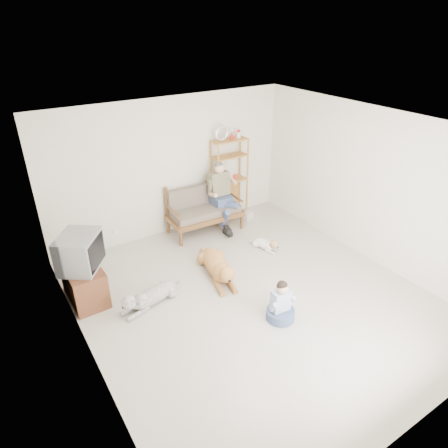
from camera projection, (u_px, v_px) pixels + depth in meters
floor at (253, 298)px, 6.35m from camera, size 5.50×5.50×0.00m
ceiling at (260, 130)px, 5.09m from camera, size 5.50×5.50×0.00m
wall_back at (171, 168)px, 7.76m from camera, size 5.00×0.00×5.00m
wall_front at (435, 340)px, 3.68m from camera, size 5.00×0.00×5.00m
wall_left at (80, 279)px, 4.52m from camera, size 0.00×5.50×5.50m
wall_right at (371, 187)px, 6.92m from camera, size 0.00×5.50×5.50m
loveseat at (203, 208)px, 8.14m from camera, size 1.53×0.77×0.95m
man at (224, 201)px, 8.08m from camera, size 0.53×0.76×1.23m
etagere at (229, 179)px, 8.41m from camera, size 0.78×0.34×2.07m
book_stack at (247, 215)px, 8.77m from camera, size 0.28×0.24×0.15m
tv_stand at (84, 283)px, 6.20m from camera, size 0.52×0.91×0.60m
crt_tv at (80, 252)px, 5.93m from camera, size 0.82×0.84×0.55m
wall_outlet at (116, 232)px, 7.64m from camera, size 0.12×0.02×0.08m
golden_retriever at (218, 267)px, 6.80m from camera, size 0.61×1.49×0.46m
shaggy_dog at (149, 297)px, 6.14m from camera, size 1.19×0.49×0.36m
terrier at (267, 244)px, 7.60m from camera, size 0.30×0.69×0.26m
child at (281, 305)px, 5.82m from camera, size 0.42×0.42×0.67m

